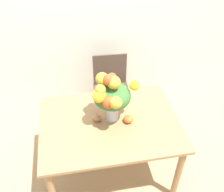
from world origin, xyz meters
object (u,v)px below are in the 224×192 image
at_px(pumpkin, 128,119).
at_px(turkey_figurine, 97,117).
at_px(flower_vase, 111,95).
at_px(dining_chair_near_window, 111,89).

xyz_separation_m(pumpkin, turkey_figurine, (-0.27, 0.08, -0.00)).
xyz_separation_m(flower_vase, dining_chair_near_window, (0.14, 0.77, -0.56)).
height_order(flower_vase, turkey_figurine, flower_vase).
relative_size(pumpkin, dining_chair_near_window, 0.10).
relative_size(flower_vase, pumpkin, 5.79).
xyz_separation_m(flower_vase, turkey_figurine, (-0.12, 0.02, -0.25)).
distance_m(flower_vase, pumpkin, 0.30).
height_order(pumpkin, dining_chair_near_window, dining_chair_near_window).
bearing_deg(dining_chair_near_window, pumpkin, -86.80).
distance_m(pumpkin, dining_chair_near_window, 0.88).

